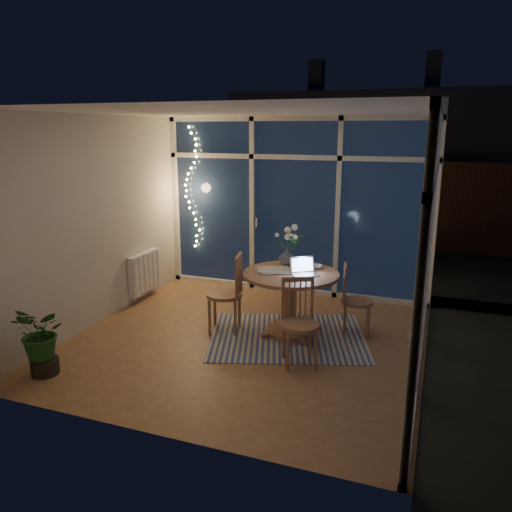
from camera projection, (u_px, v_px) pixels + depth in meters
name	position (u px, v px, depth m)	size (l,w,h in m)	color
floor	(246.00, 340.00, 5.88)	(4.00, 4.00, 0.00)	brown
ceiling	(245.00, 111.00, 5.24)	(4.00, 4.00, 0.00)	silver
wall_back	(295.00, 207.00, 7.38)	(4.00, 0.04, 2.60)	beige
wall_front	(149.00, 283.00, 3.74)	(4.00, 0.04, 2.60)	beige
wall_left	(97.00, 221.00, 6.23)	(0.04, 4.00, 2.60)	beige
wall_right	(435.00, 247.00, 4.89)	(0.04, 4.00, 2.60)	beige
window_wall_back	(294.00, 207.00, 7.34)	(4.00, 0.10, 2.60)	silver
window_wall_right	(431.00, 246.00, 4.90)	(0.10, 4.00, 2.60)	silver
radiator	(145.00, 272.00, 7.25)	(0.10, 0.70, 0.58)	white
fairy_lights	(191.00, 188.00, 7.77)	(0.24, 0.10, 1.85)	#EDC55E
garden_patio	(357.00, 253.00, 10.27)	(12.00, 6.00, 0.10)	black
garden_fence	(340.00, 202.00, 10.66)	(11.00, 0.08, 1.80)	#3C1C15
neighbour_roof	(376.00, 138.00, 12.96)	(7.00, 3.00, 2.20)	#31343B
garden_shrubs	(273.00, 240.00, 9.13)	(0.90, 0.90, 0.90)	black
rug	(287.00, 336.00, 5.98)	(1.83, 1.47, 0.01)	beige
dining_table	(290.00, 304.00, 5.98)	(1.14, 1.14, 0.78)	#945D43
chair_left	(224.00, 293.00, 6.04)	(0.46, 0.46, 0.99)	#945D43
chair_right	(357.00, 300.00, 5.96)	(0.41, 0.41, 0.88)	#945D43
chair_front	(300.00, 323.00, 5.18)	(0.43, 0.43, 0.93)	#945D43
laptop	(305.00, 266.00, 5.76)	(0.29, 0.25, 0.21)	silver
flower_vase	(287.00, 257.00, 6.17)	(0.20, 0.20, 0.21)	silver
bowl	(315.00, 267.00, 6.06)	(0.15, 0.15, 0.04)	white
newspapers	(275.00, 270.00, 5.96)	(0.37, 0.28, 0.02)	#B9B6B0
phone	(303.00, 273.00, 5.84)	(0.11, 0.06, 0.01)	black
potted_plant	(42.00, 339.00, 4.99)	(0.54, 0.47, 0.76)	#1B4C1B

